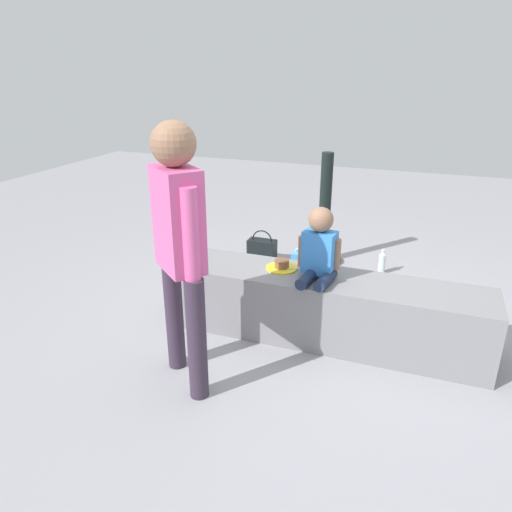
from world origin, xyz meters
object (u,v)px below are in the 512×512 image
child_seated (319,248)px  gift_bag (304,270)px  water_bottle_near_gift (382,262)px  handbag_brown_canvas (449,308)px  adult_standing (179,236)px  cake_plate (282,266)px  water_bottle_far_side (283,292)px  handbag_black_leather (262,251)px  cake_box_white (352,288)px

child_seated → gift_bag: bearing=110.4°
water_bottle_near_gift → handbag_brown_canvas: 0.91m
child_seated → gift_bag: size_ratio=1.36×
adult_standing → handbag_brown_canvas: bearing=41.9°
cake_plate → water_bottle_far_side: (-0.10, 0.37, -0.39)m
child_seated → handbag_black_leather: (-0.81, 1.18, -0.56)m
handbag_brown_canvas → gift_bag: bearing=171.8°
adult_standing → handbag_brown_canvas: size_ratio=5.33×
child_seated → handbag_brown_canvas: bearing=35.0°
cake_box_white → gift_bag: bearing=179.4°
handbag_brown_canvas → water_bottle_far_side: bearing=-172.3°
handbag_brown_canvas → adult_standing: bearing=-138.1°
child_seated → adult_standing: size_ratio=0.32×
adult_standing → cake_plate: bearing=66.7°
adult_standing → gift_bag: bearing=77.8°
cake_plate → water_bottle_far_side: 0.55m
adult_standing → water_bottle_far_side: adult_standing is taller
adult_standing → child_seated: bearing=49.6°
cake_box_white → handbag_black_leather: (-0.94, 0.40, 0.06)m
adult_standing → gift_bag: size_ratio=4.30×
child_seated → cake_box_white: size_ratio=1.60×
cake_plate → cake_box_white: bearing=60.3°
child_seated → water_bottle_near_gift: child_seated is taller
adult_standing → cake_plate: 0.97m
child_seated → water_bottle_far_side: child_seated is taller
water_bottle_far_side → handbag_brown_canvas: size_ratio=0.71×
handbag_black_leather → handbag_brown_canvas: (1.69, -0.57, -0.02)m
cake_box_white → adult_standing: bearing=-116.4°
cake_plate → gift_bag: bearing=91.4°
water_bottle_near_gift → water_bottle_far_side: 1.10m
child_seated → handbag_brown_canvas: 1.21m
gift_bag → handbag_black_leather: 0.66m
handbag_black_leather → handbag_brown_canvas: bearing=-18.6°
gift_bag → water_bottle_near_gift: size_ratio=1.54×
child_seated → water_bottle_far_side: (-0.37, 0.44, -0.58)m
adult_standing → cake_plate: (0.34, 0.79, -0.44)m
cake_plate → water_bottle_near_gift: cake_plate is taller
gift_bag → handbag_brown_canvas: size_ratio=1.24×
water_bottle_near_gift → water_bottle_far_side: bearing=-127.7°
gift_bag → child_seated: bearing=-69.6°
cake_plate → cake_box_white: 0.91m
gift_bag → handbag_black_leather: bearing=142.7°
gift_bag → water_bottle_far_side: gift_bag is taller
gift_bag → cake_plate: bearing=-88.6°
cake_box_white → handbag_black_leather: handbag_black_leather is taller
adult_standing → cake_box_white: 1.88m
child_seated → water_bottle_far_side: bearing=130.0°
cake_plate → handbag_black_leather: size_ratio=0.69×
child_seated → cake_box_white: (0.13, 0.77, -0.61)m
gift_bag → water_bottle_far_side: 0.35m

